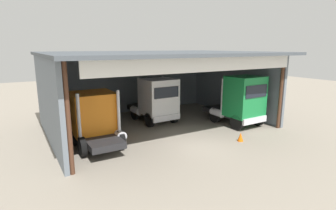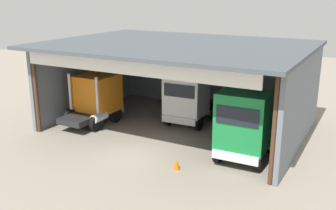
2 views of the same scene
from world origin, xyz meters
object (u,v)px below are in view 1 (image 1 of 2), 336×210
truck_green_center_bay (241,100)px  tool_cart (160,105)px  traffic_cone (240,137)px  truck_white_left_bay (156,100)px  truck_orange_center_left_bay (95,118)px  oil_drum (105,111)px

truck_green_center_bay → tool_cart: bearing=-71.9°
tool_cart → traffic_cone: (0.16, -10.28, -0.22)m
truck_white_left_bay → traffic_cone: bearing=109.1°
truck_orange_center_left_bay → tool_cart: 10.29m
tool_cart → traffic_cone: tool_cart is taller
truck_orange_center_left_bay → traffic_cone: (8.13, -3.89, -1.47)m
tool_cart → traffic_cone: 10.28m
truck_green_center_bay → traffic_cone: truck_green_center_bay is taller
truck_orange_center_left_bay → tool_cart: bearing=38.6°
truck_white_left_bay → oil_drum: 5.14m
truck_white_left_bay → truck_green_center_bay: truck_green_center_bay is taller
truck_green_center_bay → tool_cart: size_ratio=4.95×
truck_green_center_bay → oil_drum: bearing=-46.5°
truck_orange_center_left_bay → traffic_cone: truck_orange_center_left_bay is taller
truck_orange_center_left_bay → traffic_cone: 9.13m
truck_orange_center_left_bay → truck_green_center_bay: 10.75m
truck_white_left_bay → truck_green_center_bay: (5.10, -3.92, 0.13)m
truck_orange_center_left_bay → truck_green_center_bay: (10.67, -1.27, 0.19)m
truck_orange_center_left_bay → oil_drum: (2.73, 6.72, -1.28)m
truck_green_center_bay → oil_drum: 11.36m
truck_green_center_bay → oil_drum: truck_green_center_bay is taller
traffic_cone → tool_cart: bearing=90.9°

